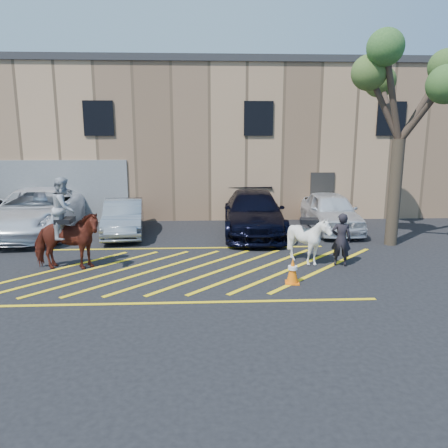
{
  "coord_description": "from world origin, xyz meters",
  "views": [
    {
      "loc": [
        0.48,
        -12.78,
        4.11
      ],
      "look_at": [
        1.13,
        0.2,
        1.3
      ],
      "focal_mm": 35.0,
      "sensor_mm": 36.0,
      "label": 1
    }
  ],
  "objects_px": {
    "car_white_suv": "(331,211)",
    "handler": "(341,240)",
    "traffic_cone": "(293,270)",
    "car_silver_sedan": "(124,217)",
    "car_blue_suv": "(254,213)",
    "saddled_white": "(308,240)",
    "mounted_bay": "(66,233)",
    "tree": "(403,82)",
    "car_white_pickup": "(37,211)"
  },
  "relations": [
    {
      "from": "handler",
      "to": "mounted_bay",
      "type": "relative_size",
      "value": 0.59
    },
    {
      "from": "handler",
      "to": "car_white_pickup",
      "type": "bearing_deg",
      "value": -9.83
    },
    {
      "from": "tree",
      "to": "car_white_suv",
      "type": "bearing_deg",
      "value": 122.11
    },
    {
      "from": "saddled_white",
      "to": "traffic_cone",
      "type": "distance_m",
      "value": 1.95
    },
    {
      "from": "handler",
      "to": "tree",
      "type": "bearing_deg",
      "value": -123.27
    },
    {
      "from": "car_white_suv",
      "to": "traffic_cone",
      "type": "relative_size",
      "value": 6.34
    },
    {
      "from": "mounted_bay",
      "to": "tree",
      "type": "bearing_deg",
      "value": 12.33
    },
    {
      "from": "handler",
      "to": "traffic_cone",
      "type": "relative_size",
      "value": 2.26
    },
    {
      "from": "saddled_white",
      "to": "handler",
      "type": "bearing_deg",
      "value": -11.69
    },
    {
      "from": "car_blue_suv",
      "to": "mounted_bay",
      "type": "height_order",
      "value": "mounted_bay"
    },
    {
      "from": "mounted_bay",
      "to": "saddled_white",
      "type": "distance_m",
      "value": 7.33
    },
    {
      "from": "car_blue_suv",
      "to": "saddled_white",
      "type": "bearing_deg",
      "value": -71.14
    },
    {
      "from": "tree",
      "to": "handler",
      "type": "bearing_deg",
      "value": -137.6
    },
    {
      "from": "mounted_bay",
      "to": "traffic_cone",
      "type": "distance_m",
      "value": 6.71
    },
    {
      "from": "mounted_bay",
      "to": "saddled_white",
      "type": "xyz_separation_m",
      "value": [
        7.32,
        0.19,
        -0.34
      ]
    },
    {
      "from": "car_blue_suv",
      "to": "car_white_suv",
      "type": "relative_size",
      "value": 1.24
    },
    {
      "from": "car_blue_suv",
      "to": "car_white_suv",
      "type": "xyz_separation_m",
      "value": [
        3.26,
        0.36,
        -0.05
      ]
    },
    {
      "from": "car_white_suv",
      "to": "tree",
      "type": "bearing_deg",
      "value": -56.88
    },
    {
      "from": "handler",
      "to": "traffic_cone",
      "type": "xyz_separation_m",
      "value": [
        -1.8,
        -1.52,
        -0.46
      ]
    },
    {
      "from": "car_blue_suv",
      "to": "traffic_cone",
      "type": "xyz_separation_m",
      "value": [
        0.38,
        -6.0,
        -0.47
      ]
    },
    {
      "from": "car_blue_suv",
      "to": "traffic_cone",
      "type": "bearing_deg",
      "value": -83.35
    },
    {
      "from": "traffic_cone",
      "to": "car_silver_sedan",
      "type": "bearing_deg",
      "value": 133.03
    },
    {
      "from": "saddled_white",
      "to": "mounted_bay",
      "type": "bearing_deg",
      "value": -178.55
    },
    {
      "from": "saddled_white",
      "to": "tree",
      "type": "distance_m",
      "value": 6.47
    },
    {
      "from": "tree",
      "to": "traffic_cone",
      "type": "bearing_deg",
      "value": -138.48
    },
    {
      "from": "car_white_pickup",
      "to": "car_white_suv",
      "type": "relative_size",
      "value": 1.4
    },
    {
      "from": "car_white_suv",
      "to": "handler",
      "type": "distance_m",
      "value": 4.97
    },
    {
      "from": "handler",
      "to": "saddled_white",
      "type": "distance_m",
      "value": 0.98
    },
    {
      "from": "mounted_bay",
      "to": "car_blue_suv",
      "type": "bearing_deg",
      "value": 36.17
    },
    {
      "from": "car_blue_suv",
      "to": "saddled_white",
      "type": "xyz_separation_m",
      "value": [
        1.21,
        -4.28,
        -0.06
      ]
    },
    {
      "from": "mounted_bay",
      "to": "car_white_pickup",
      "type": "bearing_deg",
      "value": 118.39
    },
    {
      "from": "traffic_cone",
      "to": "tree",
      "type": "distance_m",
      "value": 7.96
    },
    {
      "from": "car_blue_suv",
      "to": "handler",
      "type": "relative_size",
      "value": 3.5
    },
    {
      "from": "car_white_suv",
      "to": "mounted_bay",
      "type": "distance_m",
      "value": 10.55
    },
    {
      "from": "car_white_pickup",
      "to": "traffic_cone",
      "type": "height_order",
      "value": "car_white_pickup"
    },
    {
      "from": "car_silver_sedan",
      "to": "car_blue_suv",
      "type": "relative_size",
      "value": 0.73
    },
    {
      "from": "car_white_pickup",
      "to": "car_blue_suv",
      "type": "height_order",
      "value": "car_white_pickup"
    },
    {
      "from": "car_white_pickup",
      "to": "saddled_white",
      "type": "distance_m",
      "value": 11.02
    },
    {
      "from": "mounted_bay",
      "to": "traffic_cone",
      "type": "height_order",
      "value": "mounted_bay"
    },
    {
      "from": "car_white_suv",
      "to": "traffic_cone",
      "type": "distance_m",
      "value": 7.0
    },
    {
      "from": "car_silver_sedan",
      "to": "tree",
      "type": "relative_size",
      "value": 0.58
    },
    {
      "from": "car_silver_sedan",
      "to": "traffic_cone",
      "type": "distance_m",
      "value": 8.19
    },
    {
      "from": "car_white_suv",
      "to": "handler",
      "type": "relative_size",
      "value": 2.81
    },
    {
      "from": "car_silver_sedan",
      "to": "car_blue_suv",
      "type": "height_order",
      "value": "car_blue_suv"
    },
    {
      "from": "handler",
      "to": "traffic_cone",
      "type": "distance_m",
      "value": 2.4
    },
    {
      "from": "handler",
      "to": "saddled_white",
      "type": "bearing_deg",
      "value": 2.63
    },
    {
      "from": "car_white_pickup",
      "to": "saddled_white",
      "type": "xyz_separation_m",
      "value": [
        9.96,
        -4.7,
        -0.12
      ]
    },
    {
      "from": "car_silver_sedan",
      "to": "mounted_bay",
      "type": "xyz_separation_m",
      "value": [
        -0.91,
        -4.45,
        0.43
      ]
    },
    {
      "from": "car_blue_suv",
      "to": "tree",
      "type": "distance_m",
      "value": 7.14
    },
    {
      "from": "saddled_white",
      "to": "car_silver_sedan",
      "type": "bearing_deg",
      "value": 146.42
    }
  ]
}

